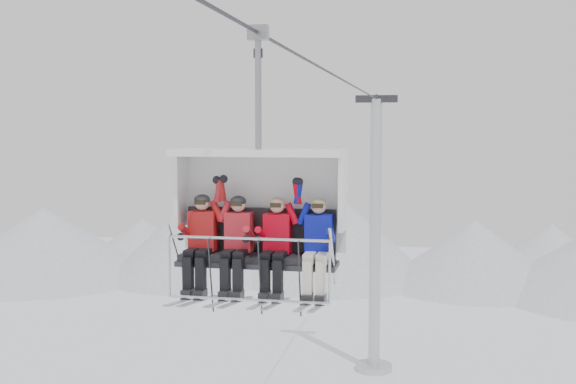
% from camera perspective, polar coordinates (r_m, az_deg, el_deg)
% --- Properties ---
extents(ridgeline, '(72.00, 21.00, 7.00)m').
position_cam_1_polar(ridgeline, '(55.78, 6.76, -4.34)').
color(ridgeline, silver).
rests_on(ridgeline, ground).
extents(lift_tower_right, '(2.00, 1.80, 13.48)m').
position_cam_1_polar(lift_tower_right, '(35.46, 6.88, -4.92)').
color(lift_tower_right, '#B6BABE').
rests_on(lift_tower_right, ground).
extents(haul_cable, '(0.06, 50.00, 0.06)m').
position_cam_1_polar(haul_cable, '(13.16, -0.00, 11.20)').
color(haul_cable, '#2D2D32').
rests_on(haul_cable, lift_tower_left).
extents(chairlift_carrier, '(2.58, 1.17, 3.98)m').
position_cam_1_polar(chairlift_carrier, '(11.02, -2.17, -1.06)').
color(chairlift_carrier, black).
rests_on(chairlift_carrier, haul_cable).
extents(skier_far_left, '(0.41, 1.69, 1.63)m').
position_cam_1_polar(skier_far_left, '(11.02, -6.90, -3.75)').
color(skier_far_left, '#B01618').
rests_on(skier_far_left, chairlift_carrier).
extents(skier_center_left, '(0.40, 1.69, 1.61)m').
position_cam_1_polar(skier_center_left, '(10.86, -4.04, -3.89)').
color(skier_center_left, red).
rests_on(skier_center_left, chairlift_carrier).
extents(skier_center_right, '(0.40, 1.69, 1.59)m').
position_cam_1_polar(skier_center_right, '(10.72, -0.96, -4.02)').
color(skier_center_right, red).
rests_on(skier_center_right, chairlift_carrier).
extents(skier_far_right, '(0.40, 1.69, 1.60)m').
position_cam_1_polar(skier_far_right, '(10.61, 2.36, -4.10)').
color(skier_far_right, '#0D15A3').
rests_on(skier_far_right, chairlift_carrier).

